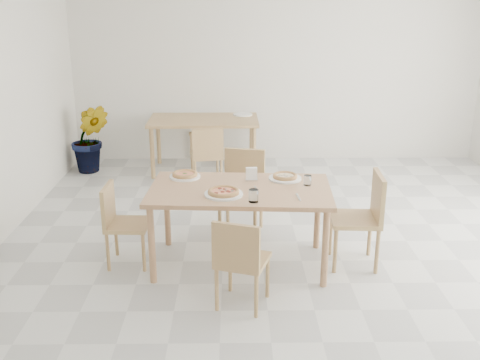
{
  "coord_description": "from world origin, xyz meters",
  "views": [
    {
      "loc": [
        -0.65,
        -4.8,
        2.41
      ],
      "look_at": [
        -0.59,
        -0.05,
        0.83
      ],
      "focal_mm": 42.0,
      "sensor_mm": 36.0,
      "label": 1
    }
  ],
  "objects_px": {
    "second_table": "(204,124)",
    "plate_mushroom": "(285,178)",
    "main_table": "(240,196)",
    "pizza_mushroom": "(285,176)",
    "plate_empty": "(243,114)",
    "plate_margherita": "(185,176)",
    "potted_plant": "(90,139)",
    "chair_south": "(240,258)",
    "tumbler_a": "(254,196)",
    "plate_pepperoni": "(224,194)",
    "tumbler_b": "(308,180)",
    "chair_east": "(364,213)",
    "pizza_pepperoni": "(224,192)",
    "chair_back_s": "(207,153)",
    "chair_north": "(243,185)",
    "chair_west": "(120,219)",
    "napkin_holder": "(252,175)",
    "chair_back_n": "(203,127)",
    "pizza_margherita": "(185,174)"
  },
  "relations": [
    {
      "from": "second_table",
      "to": "plate_mushroom",
      "type": "bearing_deg",
      "value": -72.13
    },
    {
      "from": "main_table",
      "to": "pizza_mushroom",
      "type": "relative_size",
      "value": 5.61
    },
    {
      "from": "plate_empty",
      "to": "plate_margherita",
      "type": "bearing_deg",
      "value": -101.75
    },
    {
      "from": "plate_empty",
      "to": "potted_plant",
      "type": "relative_size",
      "value": 0.29
    },
    {
      "from": "main_table",
      "to": "pizza_mushroom",
      "type": "distance_m",
      "value": 0.51
    },
    {
      "from": "chair_south",
      "to": "tumbler_a",
      "type": "xyz_separation_m",
      "value": [
        0.12,
        0.43,
        0.36
      ]
    },
    {
      "from": "tumbler_a",
      "to": "plate_empty",
      "type": "height_order",
      "value": "tumbler_a"
    },
    {
      "from": "plate_margherita",
      "to": "plate_pepperoni",
      "type": "distance_m",
      "value": 0.62
    },
    {
      "from": "tumbler_b",
      "to": "pizza_mushroom",
      "type": "bearing_deg",
      "value": 137.27
    },
    {
      "from": "plate_empty",
      "to": "chair_south",
      "type": "bearing_deg",
      "value": -91.29
    },
    {
      "from": "chair_east",
      "to": "pizza_pepperoni",
      "type": "xyz_separation_m",
      "value": [
        -1.28,
        -0.17,
        0.27
      ]
    },
    {
      "from": "chair_back_s",
      "to": "potted_plant",
      "type": "relative_size",
      "value": 0.83
    },
    {
      "from": "chair_north",
      "to": "pizza_mushroom",
      "type": "distance_m",
      "value": 0.73
    },
    {
      "from": "chair_north",
      "to": "second_table",
      "type": "height_order",
      "value": "chair_north"
    },
    {
      "from": "plate_pepperoni",
      "to": "main_table",
      "type": "bearing_deg",
      "value": 51.2
    },
    {
      "from": "pizza_mushroom",
      "to": "pizza_pepperoni",
      "type": "xyz_separation_m",
      "value": [
        -0.57,
        -0.43,
        0.0
      ]
    },
    {
      "from": "chair_north",
      "to": "tumbler_b",
      "type": "height_order",
      "value": "chair_north"
    },
    {
      "from": "chair_west",
      "to": "potted_plant",
      "type": "relative_size",
      "value": 0.8
    },
    {
      "from": "main_table",
      "to": "tumbler_a",
      "type": "height_order",
      "value": "tumbler_a"
    },
    {
      "from": "chair_west",
      "to": "main_table",
      "type": "bearing_deg",
      "value": -89.59
    },
    {
      "from": "chair_west",
      "to": "tumbler_a",
      "type": "bearing_deg",
      "value": -105.31
    },
    {
      "from": "chair_east",
      "to": "chair_west",
      "type": "bearing_deg",
      "value": -88.07
    },
    {
      "from": "plate_margherita",
      "to": "chair_east",
      "type": "bearing_deg",
      "value": -11.36
    },
    {
      "from": "napkin_holder",
      "to": "chair_back_n",
      "type": "relative_size",
      "value": 0.16
    },
    {
      "from": "plate_mushroom",
      "to": "plate_pepperoni",
      "type": "distance_m",
      "value": 0.71
    },
    {
      "from": "chair_north",
      "to": "second_table",
      "type": "distance_m",
      "value": 2.22
    },
    {
      "from": "pizza_margherita",
      "to": "chair_back_s",
      "type": "xyz_separation_m",
      "value": [
        0.12,
        1.9,
        -0.32
      ]
    },
    {
      "from": "pizza_pepperoni",
      "to": "tumbler_b",
      "type": "distance_m",
      "value": 0.8
    },
    {
      "from": "chair_east",
      "to": "plate_margherita",
      "type": "distance_m",
      "value": 1.7
    },
    {
      "from": "plate_margherita",
      "to": "tumbler_a",
      "type": "xyz_separation_m",
      "value": [
        0.63,
        -0.67,
        0.04
      ]
    },
    {
      "from": "chair_north",
      "to": "napkin_holder",
      "type": "bearing_deg",
      "value": -70.39
    },
    {
      "from": "chair_south",
      "to": "chair_east",
      "type": "xyz_separation_m",
      "value": [
        1.14,
        0.77,
        0.06
      ]
    },
    {
      "from": "pizza_mushroom",
      "to": "potted_plant",
      "type": "bearing_deg",
      "value": 133.15
    },
    {
      "from": "plate_mushroom",
      "to": "plate_pepperoni",
      "type": "relative_size",
      "value": 0.92
    },
    {
      "from": "second_table",
      "to": "chair_back_s",
      "type": "distance_m",
      "value": 0.76
    },
    {
      "from": "second_table",
      "to": "plate_pepperoni",
      "type": "bearing_deg",
      "value": -84.57
    },
    {
      "from": "chair_north",
      "to": "tumbler_a",
      "type": "height_order",
      "value": "chair_north"
    },
    {
      "from": "chair_north",
      "to": "pizza_margherita",
      "type": "relative_size",
      "value": 2.94
    },
    {
      "from": "chair_south",
      "to": "chair_west",
      "type": "xyz_separation_m",
      "value": [
        -1.09,
        0.81,
        -0.0
      ]
    },
    {
      "from": "potted_plant",
      "to": "chair_back_s",
      "type": "bearing_deg",
      "value": -22.56
    },
    {
      "from": "plate_empty",
      "to": "main_table",
      "type": "bearing_deg",
      "value": -91.41
    },
    {
      "from": "pizza_pepperoni",
      "to": "chair_back_n",
      "type": "height_order",
      "value": "pizza_pepperoni"
    },
    {
      "from": "plate_mushroom",
      "to": "chair_back_n",
      "type": "height_order",
      "value": "chair_back_n"
    },
    {
      "from": "pizza_margherita",
      "to": "second_table",
      "type": "height_order",
      "value": "pizza_margherita"
    },
    {
      "from": "pizza_mushroom",
      "to": "napkin_holder",
      "type": "distance_m",
      "value": 0.32
    },
    {
      "from": "pizza_mushroom",
      "to": "plate_pepperoni",
      "type": "bearing_deg",
      "value": -143.07
    },
    {
      "from": "pizza_mushroom",
      "to": "plate_empty",
      "type": "xyz_separation_m",
      "value": [
        -0.35,
        2.94,
        -0.02
      ]
    },
    {
      "from": "second_table",
      "to": "main_table",
      "type": "bearing_deg",
      "value": -81.46
    },
    {
      "from": "pizza_margherita",
      "to": "plate_empty",
      "type": "xyz_separation_m",
      "value": [
        0.6,
        2.88,
        -0.02
      ]
    },
    {
      "from": "chair_east",
      "to": "pizza_margherita",
      "type": "bearing_deg",
      "value": -98.31
    }
  ]
}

